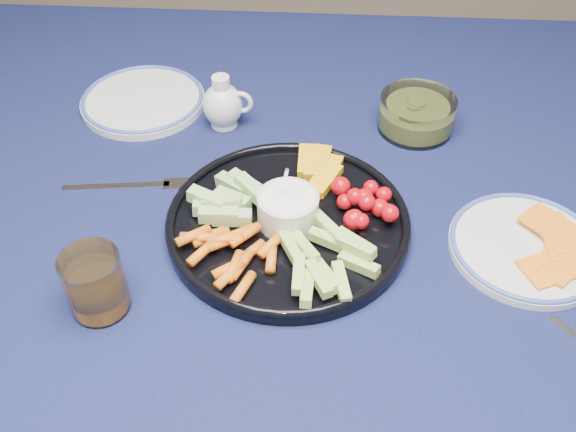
# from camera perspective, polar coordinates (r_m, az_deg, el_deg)

# --- Properties ---
(dining_table) EXTENTS (1.67, 1.07, 0.75)m
(dining_table) POSITION_cam_1_polar(r_m,az_deg,el_deg) (0.98, -1.50, -1.14)
(dining_table) COLOR #472E17
(dining_table) RESTS_ON ground
(crudite_platter) EXTENTS (0.32, 0.32, 0.10)m
(crudite_platter) POSITION_cam_1_polar(r_m,az_deg,el_deg) (0.84, -0.15, -0.21)
(crudite_platter) COLOR black
(crudite_platter) RESTS_ON dining_table
(creamer_pitcher) EXTENTS (0.08, 0.06, 0.09)m
(creamer_pitcher) POSITION_cam_1_polar(r_m,az_deg,el_deg) (1.02, -5.77, 9.83)
(creamer_pitcher) COLOR silver
(creamer_pitcher) RESTS_ON dining_table
(pickle_bowl) EXTENTS (0.12, 0.12, 0.05)m
(pickle_bowl) POSITION_cam_1_polar(r_m,az_deg,el_deg) (1.03, 11.34, 8.78)
(pickle_bowl) COLOR silver
(pickle_bowl) RESTS_ON dining_table
(cheese_plate) EXTENTS (0.20, 0.20, 0.02)m
(cheese_plate) POSITION_cam_1_polar(r_m,az_deg,el_deg) (0.87, 20.47, -2.45)
(cheese_plate) COLOR silver
(cheese_plate) RESTS_ON dining_table
(juice_tumbler) EXTENTS (0.07, 0.07, 0.08)m
(juice_tumbler) POSITION_cam_1_polar(r_m,az_deg,el_deg) (0.77, -16.69, -6.00)
(juice_tumbler) COLOR silver
(juice_tumbler) RESTS_ON dining_table
(fork_left) EXTENTS (0.18, 0.04, 0.00)m
(fork_left) POSITION_cam_1_polar(r_m,az_deg,el_deg) (0.94, -13.21, 2.61)
(fork_left) COLOR white
(fork_left) RESTS_ON dining_table
(side_plate_extra) EXTENTS (0.20, 0.20, 0.02)m
(side_plate_extra) POSITION_cam_1_polar(r_m,az_deg,el_deg) (1.10, -12.77, 10.01)
(side_plate_extra) COLOR silver
(side_plate_extra) RESTS_ON dining_table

